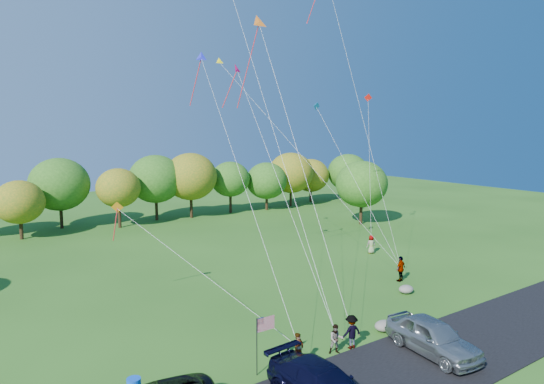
{
  "coord_description": "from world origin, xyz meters",
  "views": [
    {
      "loc": [
        -16.41,
        -17.96,
        11.34
      ],
      "look_at": [
        0.21,
        6.0,
        7.41
      ],
      "focal_mm": 32.0,
      "sensor_mm": 36.0,
      "label": 1
    }
  ],
  "objects_px": {
    "minivan_silver": "(433,337)",
    "flyer_e": "(371,244)",
    "flyer_c": "(351,332)",
    "flyer_d": "(401,269)",
    "flyer_a": "(298,350)",
    "flyer_b": "(336,339)"
  },
  "relations": [
    {
      "from": "flyer_c",
      "to": "flyer_e",
      "type": "bearing_deg",
      "value": -133.13
    },
    {
      "from": "flyer_a",
      "to": "flyer_e",
      "type": "relative_size",
      "value": 1.0
    },
    {
      "from": "flyer_a",
      "to": "flyer_b",
      "type": "bearing_deg",
      "value": -11.42
    },
    {
      "from": "flyer_d",
      "to": "flyer_b",
      "type": "bearing_deg",
      "value": 15.54
    },
    {
      "from": "flyer_c",
      "to": "flyer_d",
      "type": "bearing_deg",
      "value": -145.07
    },
    {
      "from": "flyer_b",
      "to": "flyer_e",
      "type": "distance_m",
      "value": 20.34
    },
    {
      "from": "flyer_b",
      "to": "flyer_e",
      "type": "relative_size",
      "value": 0.91
    },
    {
      "from": "flyer_a",
      "to": "flyer_d",
      "type": "bearing_deg",
      "value": 11.21
    },
    {
      "from": "minivan_silver",
      "to": "flyer_b",
      "type": "xyz_separation_m",
      "value": [
        -3.89,
        2.83,
        -0.19
      ]
    },
    {
      "from": "minivan_silver",
      "to": "flyer_e",
      "type": "bearing_deg",
      "value": 58.68
    },
    {
      "from": "minivan_silver",
      "to": "flyer_a",
      "type": "height_order",
      "value": "minivan_silver"
    },
    {
      "from": "flyer_d",
      "to": "flyer_a",
      "type": "bearing_deg",
      "value": 11.52
    },
    {
      "from": "flyer_a",
      "to": "flyer_c",
      "type": "xyz_separation_m",
      "value": [
        3.45,
        0.0,
        0.05
      ]
    },
    {
      "from": "flyer_e",
      "to": "flyer_c",
      "type": "bearing_deg",
      "value": 59.38
    },
    {
      "from": "minivan_silver",
      "to": "flyer_c",
      "type": "distance_m",
      "value": 4.01
    },
    {
      "from": "flyer_c",
      "to": "flyer_e",
      "type": "relative_size",
      "value": 1.06
    },
    {
      "from": "flyer_d",
      "to": "flyer_e",
      "type": "bearing_deg",
      "value": -131.92
    },
    {
      "from": "minivan_silver",
      "to": "flyer_d",
      "type": "bearing_deg",
      "value": 54.16
    },
    {
      "from": "flyer_c",
      "to": "flyer_e",
      "type": "xyz_separation_m",
      "value": [
        14.78,
        12.76,
        -0.05
      ]
    },
    {
      "from": "flyer_a",
      "to": "flyer_c",
      "type": "distance_m",
      "value": 3.45
    },
    {
      "from": "flyer_b",
      "to": "flyer_a",
      "type": "bearing_deg",
      "value": -150.24
    },
    {
      "from": "flyer_d",
      "to": "flyer_c",
      "type": "bearing_deg",
      "value": 17.76
    }
  ]
}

